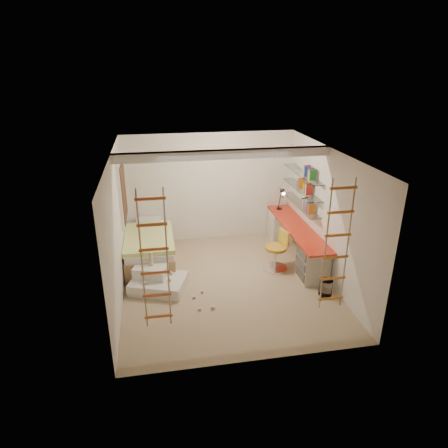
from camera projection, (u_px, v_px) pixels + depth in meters
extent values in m
plane|color=tan|center=(227.00, 283.00, 7.93)|extent=(4.50, 4.50, 0.00)
cube|color=white|center=(224.00, 154.00, 7.25)|extent=(4.00, 0.18, 0.16)
cube|color=white|center=(122.00, 191.00, 8.39)|extent=(0.06, 1.15, 1.35)
cube|color=#4C2D1E|center=(124.00, 191.00, 8.39)|extent=(0.02, 1.00, 1.20)
cylinder|color=white|center=(326.00, 287.00, 7.48)|extent=(0.25, 0.25, 0.31)
cube|color=red|center=(297.00, 227.00, 8.69)|extent=(0.55, 2.80, 0.04)
cube|color=beige|center=(281.00, 224.00, 9.84)|extent=(0.52, 0.55, 0.71)
cube|color=beige|center=(313.00, 264.00, 7.92)|extent=(0.52, 0.55, 0.71)
cube|color=#4C4742|center=(301.00, 254.00, 7.78)|extent=(0.02, 0.50, 0.18)
cube|color=#4C4742|center=(300.00, 264.00, 7.87)|extent=(0.02, 0.50, 0.18)
cube|color=#4C4742|center=(300.00, 273.00, 7.95)|extent=(0.02, 0.50, 0.18)
cube|color=white|center=(300.00, 204.00, 8.83)|extent=(0.25, 1.80, 0.01)
cube|color=white|center=(302.00, 189.00, 8.70)|extent=(0.25, 1.80, 0.01)
cube|color=white|center=(303.00, 174.00, 8.57)|extent=(0.25, 1.80, 0.01)
cube|color=#AD7F51|center=(150.00, 252.00, 8.72)|extent=(1.00, 2.00, 0.45)
cube|color=white|center=(149.00, 240.00, 8.62)|extent=(0.95, 1.95, 0.12)
cube|color=#CDE830|center=(149.00, 238.00, 8.44)|extent=(1.02, 1.60, 0.10)
cube|color=white|center=(148.00, 221.00, 9.30)|extent=(0.55, 0.35, 0.12)
cylinder|color=black|center=(279.00, 208.00, 9.72)|extent=(0.14, 0.14, 0.02)
cylinder|color=black|center=(280.00, 201.00, 9.65)|extent=(0.02, 0.15, 0.36)
cylinder|color=black|center=(281.00, 192.00, 9.46)|extent=(0.02, 0.27, 0.20)
cone|color=black|center=(283.00, 192.00, 9.33)|extent=(0.12, 0.14, 0.15)
cylinder|color=#FFEABF|center=(284.00, 194.00, 9.31)|extent=(0.08, 0.04, 0.08)
cylinder|color=gold|center=(276.00, 248.00, 8.26)|extent=(0.56, 0.56, 0.06)
cube|color=gold|center=(284.00, 237.00, 8.26)|extent=(0.14, 0.34, 0.32)
cylinder|color=silver|center=(275.00, 258.00, 8.35)|extent=(0.07, 0.07, 0.45)
cylinder|color=silver|center=(275.00, 268.00, 8.44)|extent=(0.64, 0.64, 0.05)
cube|color=silver|center=(159.00, 284.00, 7.70)|extent=(1.21, 1.07, 0.22)
cube|color=silver|center=(152.00, 270.00, 7.74)|extent=(0.75, 0.68, 0.22)
cube|color=#CCB284|center=(151.00, 263.00, 7.68)|extent=(0.10, 0.10, 0.08)
cube|color=#CCB284|center=(151.00, 260.00, 7.65)|extent=(0.09, 0.09, 0.07)
cube|color=#CCB284|center=(150.00, 255.00, 7.62)|extent=(0.08, 0.08, 0.12)
cube|color=#CCB284|center=(169.00, 280.00, 7.54)|extent=(0.06, 0.06, 0.06)
cube|color=#CCB284|center=(171.00, 273.00, 7.79)|extent=(0.06, 0.06, 0.06)
cube|color=#CCB284|center=(146.00, 283.00, 7.44)|extent=(0.06, 0.06, 0.06)
cube|color=#CCB284|center=(199.00, 309.00, 7.05)|extent=(0.07, 0.07, 0.07)
cube|color=#CCB284|center=(202.00, 291.00, 7.58)|extent=(0.07, 0.07, 0.07)
cube|color=#CCB284|center=(213.00, 307.00, 7.09)|extent=(0.07, 0.07, 0.07)
cube|color=#CCB284|center=(194.00, 297.00, 7.40)|extent=(0.07, 0.07, 0.07)
cube|color=orange|center=(301.00, 199.00, 8.79)|extent=(0.14, 0.46, 0.22)
cube|color=#8C1E7F|center=(302.00, 184.00, 8.65)|extent=(0.14, 0.58, 0.22)
cube|color=#194CA5|center=(303.00, 168.00, 8.52)|extent=(0.14, 0.52, 0.22)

